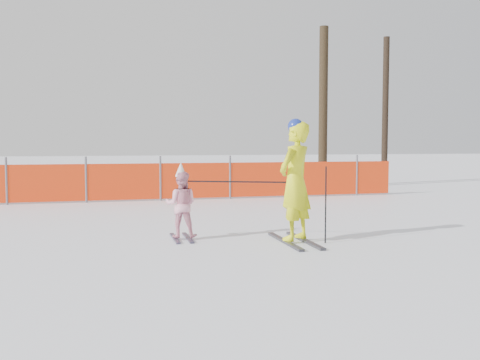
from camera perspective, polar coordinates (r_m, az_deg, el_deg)
name	(u,v)px	position (r m, az deg, el deg)	size (l,w,h in m)	color
ground	(248,245)	(8.56, 0.83, -6.92)	(120.00, 120.00, 0.00)	white
adult	(295,181)	(8.70, 5.91, -0.08)	(0.83, 1.56, 2.01)	black
child	(181,204)	(9.03, -6.30, -2.56)	(0.63, 0.94, 1.30)	black
ski_poles	(275,192)	(8.73, 3.71, -1.24)	(2.11, 0.92, 1.24)	black
safety_fence	(142,181)	(15.05, -10.40, -0.12)	(15.11, 0.06, 1.25)	#595960
tree_trunks	(344,109)	(20.35, 11.05, 7.47)	(2.85, 0.35, 5.84)	black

